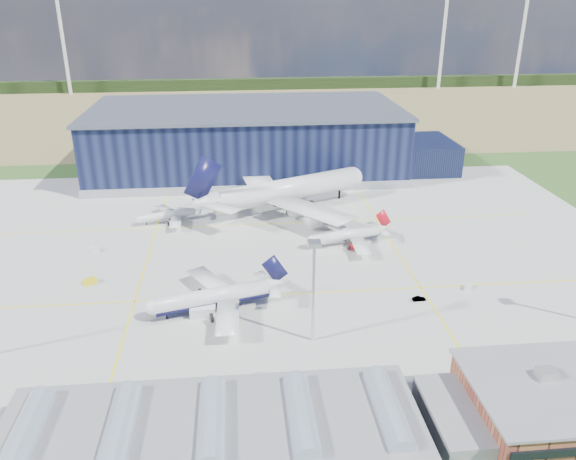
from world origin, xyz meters
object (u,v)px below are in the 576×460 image
at_px(airliner_widebody, 288,178).
at_px(gse_van_a, 203,312).
at_px(airliner_red, 346,230).
at_px(airstair, 258,386).
at_px(light_mast_center, 314,276).
at_px(airliner_regional, 168,211).
at_px(car_b, 419,299).
at_px(gse_cart_a, 468,287).
at_px(hangar, 253,142).
at_px(car_a, 358,391).
at_px(airliner_navy, 212,289).
at_px(gse_tug_b, 90,282).
at_px(gse_van_c, 568,352).
at_px(gse_cart_b, 93,250).

height_order(airliner_widebody, gse_van_a, airliner_widebody).
distance_m(airliner_red, airstair, 69.61).
relative_size(light_mast_center, gse_van_a, 3.98).
relative_size(airliner_regional, car_b, 7.09).
xyz_separation_m(gse_cart_a, car_b, (-13.84, -4.33, -0.04)).
height_order(hangar, car_b, hangar).
distance_m(airliner_regional, car_a, 97.83).
relative_size(airliner_widebody, gse_cart_a, 25.50).
xyz_separation_m(airliner_navy, gse_van_a, (-2.30, -2.74, -4.36)).
bearing_deg(gse_cart_a, gse_tug_b, -166.97).
xyz_separation_m(gse_tug_b, gse_van_c, (103.26, -40.66, 0.46)).
bearing_deg(light_mast_center, airliner_navy, 145.83).
bearing_deg(hangar, gse_van_a, -98.16).
bearing_deg(car_a, gse_van_a, 52.63).
bearing_deg(gse_cart_b, gse_cart_a, -61.66).
relative_size(light_mast_center, gse_tug_b, 7.45).
bearing_deg(car_a, gse_van_c, -72.79).
distance_m(gse_tug_b, gse_cart_a, 94.76).
distance_m(gse_cart_a, car_b, 14.51).
relative_size(airliner_navy, airstair, 7.26).
distance_m(airliner_navy, airliner_regional, 57.83).
relative_size(airliner_regional, airstair, 4.81).
distance_m(gse_cart_a, gse_cart_b, 102.18).
xyz_separation_m(gse_cart_b, gse_van_c, (106.53, -60.08, 0.46)).
height_order(airstair, car_b, airstair).
height_order(airliner_red, gse_van_c, airliner_red).
relative_size(airliner_navy, gse_cart_b, 11.15).
distance_m(light_mast_center, car_b, 34.29).
relative_size(light_mast_center, airliner_red, 0.84).
bearing_deg(car_b, airliner_regional, 45.59).
relative_size(light_mast_center, airstair, 4.84).
xyz_separation_m(airliner_navy, gse_cart_b, (-34.71, 35.09, -4.95)).
bearing_deg(gse_van_c, airliner_widebody, 16.50).
xyz_separation_m(hangar, light_mast_center, (7.19, -124.80, 3.82)).
height_order(airliner_regional, airstair, airliner_regional).
xyz_separation_m(hangar, airliner_widebody, (9.41, -47.46, -0.56)).
bearing_deg(airstair, car_a, 9.87).
xyz_separation_m(light_mast_center, airliner_navy, (-21.13, 14.34, -9.81)).
xyz_separation_m(gse_van_c, airstair, (-62.84, -5.23, 0.39)).
bearing_deg(airliner_red, airliner_regional, -38.01).
height_order(airliner_red, gse_tug_b, airliner_red).
bearing_deg(airliner_regional, airliner_navy, 86.45).
height_order(airliner_widebody, airliner_regional, airliner_widebody).
relative_size(hangar, car_b, 44.96).
height_order(airliner_regional, gse_tug_b, airliner_regional).
xyz_separation_m(gse_cart_b, car_b, (83.44, -35.60, -0.14)).
height_order(airstair, car_a, airstair).
height_order(airliner_red, gse_cart_a, airliner_red).
bearing_deg(gse_tug_b, gse_cart_a, 33.83).
bearing_deg(car_b, car_a, 142.47).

